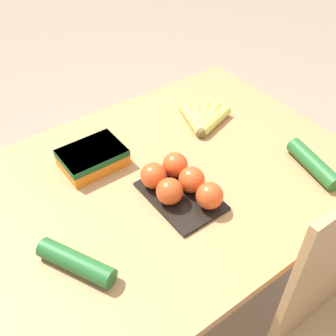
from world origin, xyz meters
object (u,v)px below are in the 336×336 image
Objects in this scene: tomato_pack at (180,183)px; cucumber_far at (313,164)px; banana_bunch at (203,119)px; carrot_bag at (92,156)px; cucumber_near at (76,262)px.

tomato_pack is 1.16× the size of cucumber_far.
banana_bunch is 0.35m from tomato_pack.
banana_bunch is 0.40m from cucumber_far.
carrot_bag reaches higher than banana_bunch.
cucumber_near is 0.98× the size of cucumber_far.
tomato_pack is at bearing -22.30° from cucumber_far.
cucumber_near is at bearing 23.69° from banana_bunch.
cucumber_far is at bearing 106.60° from banana_bunch.
banana_bunch is 0.88× the size of cucumber_far.
carrot_bag is (0.41, -0.04, 0.01)m from banana_bunch.
carrot_bag is at bearing -38.36° from cucumber_far.
tomato_pack is at bearing -171.43° from cucumber_near.
tomato_pack is 1.28× the size of carrot_bag.
tomato_pack reaches higher than banana_bunch.
banana_bunch is 0.68m from cucumber_near.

